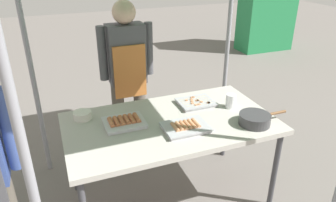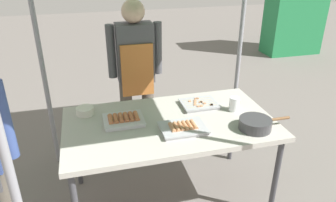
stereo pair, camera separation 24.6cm
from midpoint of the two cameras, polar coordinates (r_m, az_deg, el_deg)
name	(u,v)px [view 1 (the left image)]	position (r m, az deg, el deg)	size (l,w,h in m)	color
ground_plane	(170,197)	(2.92, -2.14, -16.57)	(18.00, 18.00, 0.00)	#66605B
stall_table	(170,127)	(2.51, -2.40, -4.70)	(1.60, 0.90, 0.75)	#B7B2A8
tray_grilled_sausages	(124,122)	(2.47, -10.57, -3.74)	(0.30, 0.25, 0.06)	silver
tray_meat_skewers	(196,103)	(2.73, 2.40, -0.35)	(0.30, 0.24, 0.04)	#ADADB2
tray_pork_links	(186,127)	(2.36, 0.16, -4.70)	(0.33, 0.25, 0.05)	#ADADB2
cooking_wok	(255,119)	(2.48, 12.39, -3.16)	(0.40, 0.24, 0.08)	#38383A
condiment_bowl	(83,115)	(2.62, -17.47, -2.50)	(0.14, 0.14, 0.06)	silver
drink_cup_near_edge	(231,101)	(2.69, 8.48, -0.05)	(0.08, 0.08, 0.12)	white
vendor_woman	(127,69)	(3.11, -9.47, 5.52)	(0.52, 0.23, 1.55)	#595147
neighbor_stall_left	(268,1)	(6.95, 16.29, 16.57)	(1.08, 0.55, 1.95)	#237F47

